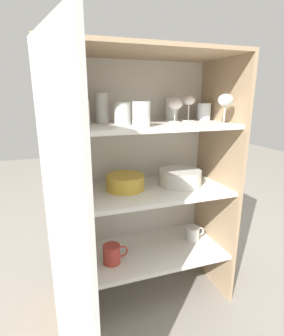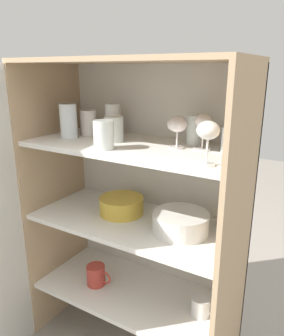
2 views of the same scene
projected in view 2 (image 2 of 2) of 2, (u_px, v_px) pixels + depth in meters
name	position (u px, v px, depth m)	size (l,w,h in m)	color
cupboard_back_panel	(156.00, 203.00, 1.58)	(0.91, 0.02, 1.28)	silver
cupboard_side_left	(57.00, 199.00, 1.63)	(0.02, 0.44, 1.28)	tan
cupboard_side_right	(235.00, 246.00, 1.19)	(0.02, 0.44, 1.28)	tan
cupboard_top_panel	(131.00, 60.00, 1.22)	(0.91, 0.44, 0.02)	tan
shelf_board_lower	(133.00, 293.00, 1.52)	(0.87, 0.40, 0.02)	white
shelf_board_middle	(132.00, 222.00, 1.42)	(0.87, 0.40, 0.02)	white
shelf_board_upper	(132.00, 147.00, 1.32)	(0.87, 0.40, 0.02)	white
tumbler_glass_0	(113.00, 120.00, 1.47)	(0.07, 0.07, 0.14)	white
tumbler_glass_1	(88.00, 123.00, 1.49)	(0.07, 0.07, 0.11)	silver
tumbler_glass_2	(68.00, 121.00, 1.42)	(0.07, 0.07, 0.15)	white
tumbler_glass_3	(232.00, 140.00, 1.17)	(0.07, 0.07, 0.09)	white
tumbler_glass_4	(195.00, 130.00, 1.30)	(0.07, 0.07, 0.12)	white
tumbler_glass_5	(114.00, 129.00, 1.36)	(0.08, 0.08, 0.10)	white
tumbler_glass_6	(104.00, 135.00, 1.22)	(0.08, 0.08, 0.11)	white
wine_glass_0	(204.00, 124.00, 1.20)	(0.07, 0.07, 0.14)	silver
wine_glass_1	(177.00, 125.00, 1.22)	(0.08, 0.08, 0.12)	silver
wine_glass_2	(208.00, 133.00, 0.99)	(0.07, 0.07, 0.14)	white
plate_stack_white	(181.00, 222.00, 1.30)	(0.23, 0.23, 0.08)	silver
mixing_bowl_large	(122.00, 205.00, 1.47)	(0.20, 0.20, 0.08)	gold
coffee_mug_primary	(201.00, 306.00, 1.36)	(0.12, 0.08, 0.08)	white
coffee_mug_extra_1	(96.00, 275.00, 1.55)	(0.13, 0.09, 0.10)	#BC3D33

